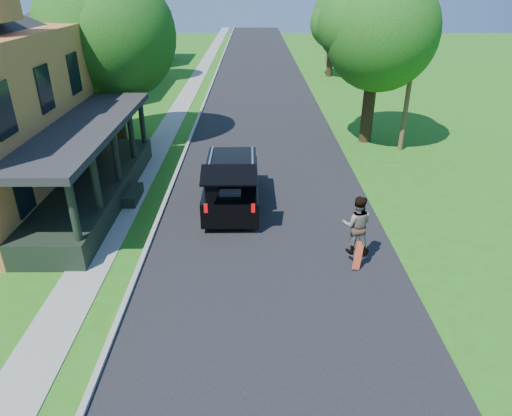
{
  "coord_description": "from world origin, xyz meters",
  "views": [
    {
      "loc": [
        -0.58,
        -10.39,
        7.84
      ],
      "look_at": [
        -0.49,
        3.0,
        1.14
      ],
      "focal_mm": 32.0,
      "sensor_mm": 36.0,
      "label": 1
    }
  ],
  "objects_px": {
    "utility_pole_near": "(411,75)",
    "tree_right_near": "(377,22)",
    "skateboarder": "(357,225)",
    "black_suv": "(232,183)"
  },
  "relations": [
    {
      "from": "skateboarder",
      "to": "black_suv",
      "type": "bearing_deg",
      "value": -37.38
    },
    {
      "from": "tree_right_near",
      "to": "utility_pole_near",
      "type": "height_order",
      "value": "tree_right_near"
    },
    {
      "from": "skateboarder",
      "to": "utility_pole_near",
      "type": "xyz_separation_m",
      "value": [
        4.5,
        10.46,
        2.45
      ]
    },
    {
      "from": "black_suv",
      "to": "skateboarder",
      "type": "height_order",
      "value": "black_suv"
    },
    {
      "from": "skateboarder",
      "to": "utility_pole_near",
      "type": "relative_size",
      "value": 0.25
    },
    {
      "from": "utility_pole_near",
      "to": "tree_right_near",
      "type": "bearing_deg",
      "value": 145.71
    },
    {
      "from": "black_suv",
      "to": "skateboarder",
      "type": "bearing_deg",
      "value": -46.72
    },
    {
      "from": "black_suv",
      "to": "skateboarder",
      "type": "relative_size",
      "value": 2.78
    },
    {
      "from": "skateboarder",
      "to": "tree_right_near",
      "type": "xyz_separation_m",
      "value": [
        2.95,
        11.98,
        4.73
      ]
    },
    {
      "from": "black_suv",
      "to": "skateboarder",
      "type": "distance_m",
      "value": 5.65
    }
  ]
}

